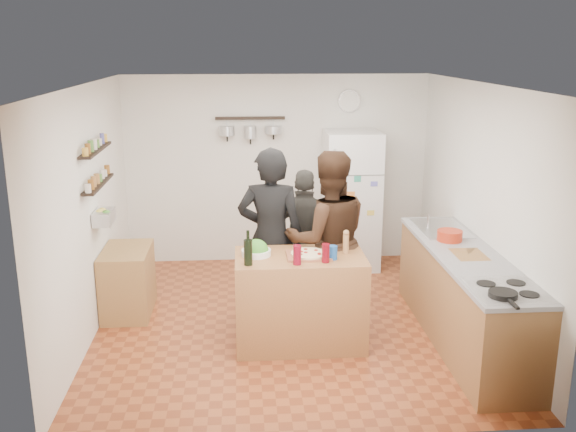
{
  "coord_description": "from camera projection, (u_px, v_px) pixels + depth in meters",
  "views": [
    {
      "loc": [
        -0.47,
        -6.3,
        2.89
      ],
      "look_at": [
        0.0,
        0.1,
        1.15
      ],
      "focal_mm": 40.0,
      "sensor_mm": 36.0,
      "label": 1
    }
  ],
  "objects": [
    {
      "name": "produce_basket",
      "position": [
        104.0,
        217.0,
        6.62
      ],
      "size": [
        0.18,
        0.35,
        0.14
      ],
      "primitive_type": "cube",
      "color": "silver",
      "rests_on": "left_wall"
    },
    {
      "name": "person_left",
      "position": [
        271.0,
        237.0,
        6.62
      ],
      "size": [
        0.75,
        0.55,
        1.89
      ],
      "primitive_type": "imported",
      "rotation": [
        0.0,
        0.0,
        2.99
      ],
      "color": "black",
      "rests_on": "floor"
    },
    {
      "name": "salad_bowl",
      "position": [
        256.0,
        252.0,
        6.17
      ],
      "size": [
        0.28,
        0.28,
        0.06
      ],
      "primitive_type": "cylinder",
      "color": "silver",
      "rests_on": "prep_island"
    },
    {
      "name": "wine_glass_near",
      "position": [
        297.0,
        255.0,
        5.9
      ],
      "size": [
        0.08,
        0.08,
        0.18
      ],
      "primitive_type": "cylinder",
      "color": "#620818",
      "rests_on": "prep_island"
    },
    {
      "name": "wine_glass_far",
      "position": [
        326.0,
        253.0,
        5.96
      ],
      "size": [
        0.07,
        0.07,
        0.18
      ],
      "primitive_type": "cylinder",
      "color": "#5D0812",
      "rests_on": "prep_island"
    },
    {
      "name": "side_table",
      "position": [
        128.0,
        281.0,
        7.02
      ],
      "size": [
        0.5,
        0.8,
        0.73
      ],
      "primitive_type": "cube",
      "color": "olive",
      "rests_on": "floor"
    },
    {
      "name": "pizza_board",
      "position": [
        309.0,
        255.0,
        6.14
      ],
      "size": [
        0.42,
        0.34,
        0.02
      ],
      "primitive_type": "cube",
      "color": "brown",
      "rests_on": "prep_island"
    },
    {
      "name": "person_center",
      "position": [
        328.0,
        240.0,
        6.59
      ],
      "size": [
        0.96,
        0.78,
        1.86
      ],
      "primitive_type": "imported",
      "rotation": [
        0.0,
        0.0,
        3.23
      ],
      "color": "black",
      "rests_on": "floor"
    },
    {
      "name": "pizza",
      "position": [
        309.0,
        253.0,
        6.13
      ],
      "size": [
        0.34,
        0.34,
        0.02
      ],
      "primitive_type": "cylinder",
      "color": "beige",
      "rests_on": "pizza_board"
    },
    {
      "name": "room_shell",
      "position": [
        286.0,
        200.0,
        6.91
      ],
      "size": [
        4.2,
        4.2,
        4.2
      ],
      "color": "brown",
      "rests_on": "ground"
    },
    {
      "name": "pepper_mill",
      "position": [
        346.0,
        244.0,
        6.21
      ],
      "size": [
        0.06,
        0.06,
        0.19
      ],
      "primitive_type": "cylinder",
      "color": "#9C6C41",
      "rests_on": "prep_island"
    },
    {
      "name": "red_bowl",
      "position": [
        450.0,
        236.0,
        6.58
      ],
      "size": [
        0.26,
        0.26,
        0.11
      ],
      "primitive_type": "cylinder",
      "color": "#B62C14",
      "rests_on": "counter_run"
    },
    {
      "name": "prep_island",
      "position": [
        300.0,
        300.0,
        6.28
      ],
      "size": [
        1.25,
        0.72,
        0.91
      ],
      "primitive_type": "cube",
      "color": "#A1653B",
      "rests_on": "floor"
    },
    {
      "name": "wall_clock",
      "position": [
        349.0,
        101.0,
        8.37
      ],
      "size": [
        0.3,
        0.03,
        0.3
      ],
      "primitive_type": "cylinder",
      "rotation": [
        1.57,
        0.0,
        0.0
      ],
      "color": "silver",
      "rests_on": "back_wall"
    },
    {
      "name": "pot_rack",
      "position": [
        250.0,
        118.0,
        8.25
      ],
      "size": [
        0.9,
        0.04,
        0.04
      ],
      "primitive_type": "cube",
      "color": "black",
      "rests_on": "back_wall"
    },
    {
      "name": "sink",
      "position": [
        441.0,
        229.0,
        7.03
      ],
      "size": [
        0.5,
        0.8,
        0.03
      ],
      "primitive_type": "cube",
      "color": "silver",
      "rests_on": "counter_run"
    },
    {
      "name": "skillet",
      "position": [
        503.0,
        294.0,
        5.13
      ],
      "size": [
        0.23,
        0.23,
        0.04
      ],
      "primitive_type": "cylinder",
      "color": "black",
      "rests_on": "stove_top"
    },
    {
      "name": "cutting_board",
      "position": [
        469.0,
        255.0,
        6.17
      ],
      "size": [
        0.3,
        0.4,
        0.02
      ],
      "primitive_type": "cube",
      "color": "olive",
      "rests_on": "counter_run"
    },
    {
      "name": "salt_canister",
      "position": [
        333.0,
        253.0,
        6.04
      ],
      "size": [
        0.08,
        0.08,
        0.13
      ],
      "primitive_type": "cylinder",
      "color": "navy",
      "rests_on": "prep_island"
    },
    {
      "name": "wine_bottle",
      "position": [
        248.0,
        252.0,
        5.88
      ],
      "size": [
        0.08,
        0.08,
        0.24
      ],
      "primitive_type": "cylinder",
      "color": "black",
      "rests_on": "prep_island"
    },
    {
      "name": "person_back",
      "position": [
        306.0,
        239.0,
        7.14
      ],
      "size": [
        0.97,
        0.55,
        1.56
      ],
      "primitive_type": "imported",
      "rotation": [
        0.0,
        0.0,
        2.95
      ],
      "color": "#2D2B28",
      "rests_on": "floor"
    },
    {
      "name": "stove_top",
      "position": [
        507.0,
        291.0,
        5.3
      ],
      "size": [
        0.6,
        0.62,
        0.02
      ],
      "primitive_type": "cube",
      "color": "white",
      "rests_on": "counter_run"
    },
    {
      "name": "counter_run",
      "position": [
        464.0,
        298.0,
        6.33
      ],
      "size": [
        0.63,
        2.63,
        0.9
      ],
      "primitive_type": "cube",
      "color": "#9E7042",
      "rests_on": "floor"
    },
    {
      "name": "spice_shelf_lower",
      "position": [
        98.0,
        184.0,
        6.52
      ],
      "size": [
        0.12,
        1.0,
        0.02
      ],
      "primitive_type": "cube",
      "color": "black",
      "rests_on": "left_wall"
    },
    {
      "name": "spice_shelf_upper",
      "position": [
        96.0,
        150.0,
        6.43
      ],
      "size": [
        0.12,
        1.0,
        0.02
      ],
      "primitive_type": "cube",
      "color": "black",
      "rests_on": "left_wall"
    },
    {
      "name": "fridge",
      "position": [
        351.0,
        200.0,
        8.37
      ],
      "size": [
        0.7,
        0.68,
        1.8
      ],
      "primitive_type": "cube",
      "color": "white",
      "rests_on": "floor"
    }
  ]
}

